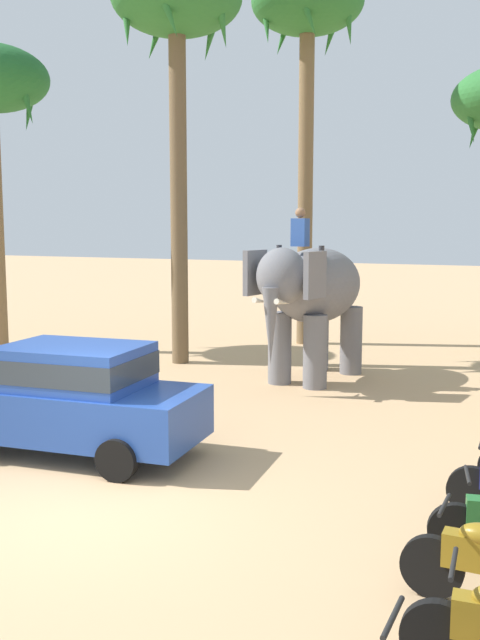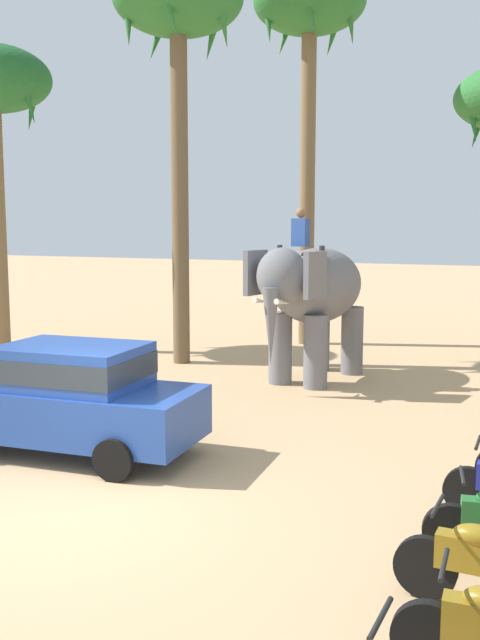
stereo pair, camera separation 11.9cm
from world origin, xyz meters
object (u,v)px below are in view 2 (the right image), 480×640
(elephant_with_mahout, at_px, (313,293))
(car_sedan_foreground, at_px, (69,394))
(palm_tree_behind_elephant, at_px, (178,13))
(palm_tree_left_of_road, at_px, (309,18))

(elephant_with_mahout, bearing_deg, car_sedan_foreground, -102.71)
(elephant_with_mahout, height_order, palm_tree_behind_elephant, palm_tree_behind_elephant)
(elephant_with_mahout, relative_size, palm_tree_behind_elephant, 0.40)
(elephant_with_mahout, bearing_deg, palm_tree_left_of_road, 112.29)
(palm_tree_behind_elephant, bearing_deg, car_sedan_foreground, -72.55)
(car_sedan_foreground, bearing_deg, elephant_with_mahout, 77.29)
(elephant_with_mahout, height_order, palm_tree_left_of_road, palm_tree_left_of_road)
(car_sedan_foreground, height_order, palm_tree_left_of_road, palm_tree_left_of_road)
(car_sedan_foreground, distance_m, elephant_with_mahout, 6.90)
(car_sedan_foreground, height_order, palm_tree_behind_elephant, palm_tree_behind_elephant)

